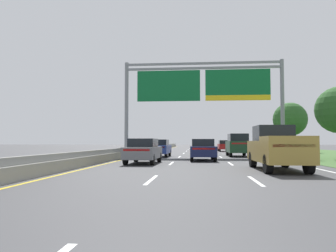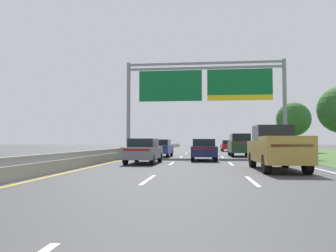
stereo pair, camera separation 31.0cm
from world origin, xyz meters
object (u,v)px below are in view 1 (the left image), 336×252
Objects in this scene: car_red_right_lane_sedan at (225,146)px; overhead_sign_gantry at (203,89)px; car_blue_left_lane_sedan at (159,148)px; car_navy_centre_lane_sedan at (203,149)px; pickup_truck_gold at (277,148)px; car_darkgreen_right_lane_suv at (238,145)px; car_grey_left_lane_sedan at (143,151)px; roadside_tree_far at (290,119)px.

overhead_sign_gantry is at bearing 168.00° from car_red_right_lane_sedan.
car_blue_left_lane_sedan is 6.79m from car_navy_centre_lane_sedan.
car_navy_centre_lane_sedan is 22.87m from car_red_right_lane_sedan.
car_navy_centre_lane_sedan is (-0.12, -6.71, -5.58)m from overhead_sign_gantry.
pickup_truck_gold reaches higher than car_darkgreen_right_lane_suv.
car_navy_centre_lane_sedan is (-3.38, -7.10, -0.28)m from car_darkgreen_right_lane_suv.
overhead_sign_gantry is 17.17m from car_red_right_lane_sedan.
pickup_truck_gold is at bearing 179.83° from car_red_right_lane_sedan.
overhead_sign_gantry is 3.20× the size of car_darkgreen_right_lane_suv.
car_navy_centre_lane_sedan is at bearing -144.19° from car_blue_left_lane_sedan.
car_darkgreen_right_lane_suv is at bearing -32.40° from car_grey_left_lane_sedan.
car_grey_left_lane_sedan is 27.31m from car_red_right_lane_sedan.
car_red_right_lane_sedan is (7.20, 26.34, 0.00)m from car_grey_left_lane_sedan.
pickup_truck_gold is 30.55m from car_red_right_lane_sedan.
pickup_truck_gold is at bearing -106.46° from roadside_tree_far.
car_navy_centre_lane_sedan is at bearing -91.07° from overhead_sign_gantry.
roadside_tree_far reaches higher than car_navy_centre_lane_sedan.
car_blue_left_lane_sedan and car_navy_centre_lane_sedan have the same top height.
car_grey_left_lane_sedan is 5.31m from car_navy_centre_lane_sedan.
car_darkgreen_right_lane_suv is at bearing -77.17° from car_blue_left_lane_sedan.
overhead_sign_gantry is 2.33× the size of roadside_tree_far.
car_grey_left_lane_sedan is at bearing 133.47° from car_navy_centre_lane_sedan.
car_red_right_lane_sedan is at bearing -22.25° from car_blue_left_lane_sedan.
car_red_right_lane_sedan is at bearing -14.23° from car_grey_left_lane_sedan.
car_grey_left_lane_sedan is at bearing 59.21° from pickup_truck_gold.
car_darkgreen_right_lane_suv reaches higher than car_red_right_lane_sedan.
car_red_right_lane_sedan is at bearing -9.73° from car_navy_centre_lane_sedan.
car_navy_centre_lane_sedan is 0.69× the size of roadside_tree_far.
car_grey_left_lane_sedan is 0.69× the size of roadside_tree_far.
car_blue_left_lane_sedan is at bearing -164.16° from overhead_sign_gantry.
overhead_sign_gantry is 6.23m from car_darkgreen_right_lane_suv.
car_red_right_lane_sedan is (0.04, 15.51, -0.28)m from car_darkgreen_right_lane_suv.
car_blue_left_lane_sedan and car_red_right_lane_sedan have the same top height.
pickup_truck_gold is at bearing -179.60° from car_darkgreen_right_lane_suv.
car_blue_left_lane_sedan is 18.54m from car_red_right_lane_sedan.
pickup_truck_gold is 1.22× the size of car_grey_left_lane_sedan.
car_grey_left_lane_sedan is at bearing -178.43° from car_blue_left_lane_sedan.
roadside_tree_far is (11.49, 12.86, -2.12)m from overhead_sign_gantry.
overhead_sign_gantry reaches higher than car_darkgreen_right_lane_suv.
car_grey_left_lane_sedan and car_red_right_lane_sedan have the same top height.
car_blue_left_lane_sedan is 0.94× the size of car_darkgreen_right_lane_suv.
car_blue_left_lane_sedan is at bearing 1.68° from car_grey_left_lane_sedan.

